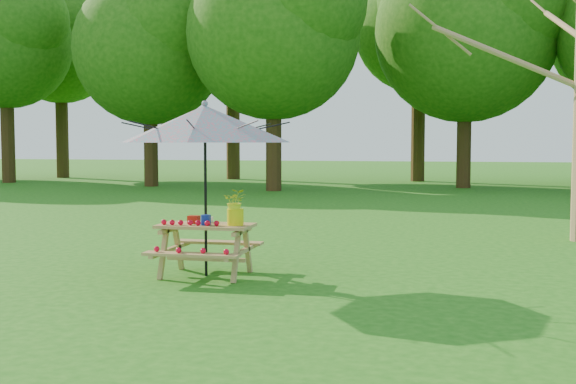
# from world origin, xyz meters

# --- Properties ---
(picnic_table) EXTENTS (1.20, 1.32, 0.67)m
(picnic_table) POSITION_xyz_m (2.54, 4.56, 0.33)
(picnic_table) COLOR #AD754E
(picnic_table) RESTS_ON ground
(patio_umbrella) EXTENTS (2.48, 2.48, 2.25)m
(patio_umbrella) POSITION_xyz_m (2.54, 4.56, 1.95)
(patio_umbrella) COLOR black
(patio_umbrella) RESTS_ON ground
(produce_bins) EXTENTS (0.35, 0.43, 0.13)m
(produce_bins) POSITION_xyz_m (2.48, 4.59, 0.72)
(produce_bins) COLOR #AB1B0D
(produce_bins) RESTS_ON picnic_table
(tomatoes_row) EXTENTS (0.77, 0.13, 0.07)m
(tomatoes_row) POSITION_xyz_m (2.39, 4.38, 0.71)
(tomatoes_row) COLOR red
(tomatoes_row) RESTS_ON picnic_table
(flower_bucket) EXTENTS (0.32, 0.29, 0.46)m
(flower_bucket) POSITION_xyz_m (2.94, 4.53, 0.91)
(flower_bucket) COLOR yellow
(flower_bucket) RESTS_ON picnic_table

